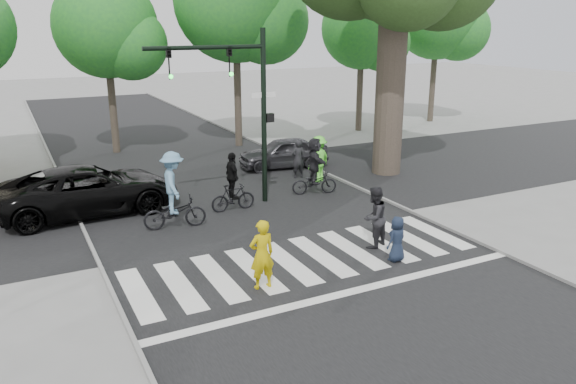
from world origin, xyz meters
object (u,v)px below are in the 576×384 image
at_px(pedestrian_woman, 262,255).
at_px(car_grey, 283,153).
at_px(cyclist_right, 314,169).
at_px(pedestrian_adult, 374,217).
at_px(traffic_signal, 241,93).
at_px(pedestrian_child, 397,239).
at_px(car_suv, 89,190).
at_px(cyclist_left, 174,196).
at_px(cyclist_mid, 233,187).

height_order(pedestrian_woman, car_grey, pedestrian_woman).
bearing_deg(cyclist_right, pedestrian_adult, -101.44).
height_order(traffic_signal, pedestrian_woman, traffic_signal).
relative_size(pedestrian_child, cyclist_right, 0.59).
distance_m(traffic_signal, car_grey, 6.38).
xyz_separation_m(pedestrian_adult, car_suv, (-6.72, 6.80, -0.08)).
bearing_deg(cyclist_right, cyclist_left, -167.97).
distance_m(cyclist_mid, car_grey, 6.22).
height_order(traffic_signal, cyclist_mid, traffic_signal).
bearing_deg(cyclist_left, pedestrian_child, -48.48).
height_order(pedestrian_child, cyclist_right, cyclist_right).
xyz_separation_m(cyclist_left, car_suv, (-2.12, 2.73, -0.25)).
height_order(pedestrian_adult, cyclist_right, cyclist_right).
xyz_separation_m(cyclist_left, cyclist_right, (5.66, 1.21, -0.10)).
bearing_deg(pedestrian_child, car_suv, -63.69).
bearing_deg(car_grey, pedestrian_adult, -2.03).
height_order(pedestrian_adult, cyclist_left, cyclist_left).
bearing_deg(traffic_signal, cyclist_right, -0.44).
distance_m(pedestrian_woman, car_suv, 8.22).
bearing_deg(traffic_signal, cyclist_mid, -140.27).
relative_size(pedestrian_adult, car_grey, 0.46).
distance_m(pedestrian_child, car_grey, 10.68).
distance_m(cyclist_right, car_suv, 7.94).
xyz_separation_m(car_suv, car_grey, (8.56, 2.63, -0.14)).
bearing_deg(pedestrian_woman, pedestrian_child, 176.06).
relative_size(cyclist_mid, car_suv, 0.35).
relative_size(pedestrian_adult, car_suv, 0.31).
distance_m(cyclist_left, car_suv, 3.47).
bearing_deg(car_grey, cyclist_left, -41.23).
xyz_separation_m(pedestrian_child, pedestrian_adult, (0.02, 1.10, 0.27)).
bearing_deg(pedestrian_child, cyclist_right, -113.70).
distance_m(cyclist_left, cyclist_right, 5.79).
distance_m(pedestrian_woman, cyclist_right, 7.94).
relative_size(traffic_signal, pedestrian_adult, 3.36).
bearing_deg(cyclist_mid, cyclist_right, 7.35).
distance_m(pedestrian_woman, car_grey, 11.83).
relative_size(traffic_signal, car_grey, 1.54).
bearing_deg(pedestrian_woman, cyclist_right, -130.06).
bearing_deg(pedestrian_adult, traffic_signal, -93.21).
relative_size(cyclist_right, car_suv, 0.37).
height_order(traffic_signal, pedestrian_adult, traffic_signal).
bearing_deg(pedestrian_child, cyclist_left, -62.47).
bearing_deg(traffic_signal, pedestrian_adult, -71.23).
distance_m(pedestrian_adult, car_suv, 9.56).
relative_size(pedestrian_woman, cyclist_left, 0.71).
distance_m(traffic_signal, cyclist_left, 4.17).
relative_size(pedestrian_adult, cyclist_right, 0.84).
bearing_deg(pedestrian_child, car_grey, -114.02).
bearing_deg(cyclist_left, pedestrian_woman, -81.99).
distance_m(cyclist_left, car_grey, 8.38).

